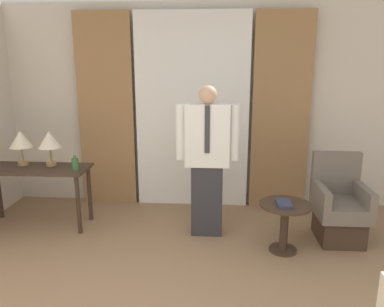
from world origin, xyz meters
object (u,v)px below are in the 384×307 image
(table_lamp_right, at_px, (49,141))
(bottle_near_edge, at_px, (75,164))
(side_table, at_px, (285,219))
(table_lamp_left, at_px, (21,140))
(desk, at_px, (35,176))
(armchair, at_px, (339,209))
(person, at_px, (207,157))
(book, at_px, (284,203))

(table_lamp_right, bearing_deg, bottle_near_edge, -25.11)
(side_table, bearing_deg, table_lamp_left, 169.45)
(table_lamp_left, bearing_deg, desk, -30.17)
(armchair, distance_m, side_table, 0.73)
(armchair, bearing_deg, person, 178.72)
(armchair, relative_size, book, 4.12)
(table_lamp_right, height_order, side_table, table_lamp_right)
(person, bearing_deg, table_lamp_right, 173.87)
(person, relative_size, book, 7.38)
(table_lamp_left, bearing_deg, book, -11.15)
(table_lamp_right, bearing_deg, desk, -149.83)
(desk, distance_m, person, 2.08)
(person, distance_m, side_table, 1.06)
(desk, height_order, book, desk)
(bottle_near_edge, height_order, side_table, bottle_near_edge)
(side_table, bearing_deg, person, 155.88)
(table_lamp_right, bearing_deg, armchair, -4.01)
(desk, xyz_separation_m, table_lamp_left, (-0.18, 0.10, 0.42))
(table_lamp_right, xyz_separation_m, bottle_near_edge, (0.36, -0.17, -0.23))
(desk, relative_size, table_lamp_left, 3.07)
(table_lamp_right, bearing_deg, book, -12.57)
(person, bearing_deg, armchair, -1.28)
(table_lamp_right, relative_size, armchair, 0.44)
(table_lamp_left, xyz_separation_m, table_lamp_right, (0.35, 0.00, 0.00))
(bottle_near_edge, xyz_separation_m, book, (2.32, -0.43, -0.26))
(desk, relative_size, table_lamp_right, 3.07)
(person, xyz_separation_m, side_table, (0.82, -0.37, -0.56))
(desk, distance_m, table_lamp_left, 0.46)
(desk, relative_size, armchair, 1.36)
(person, bearing_deg, table_lamp_left, 174.83)
(desk, relative_size, side_table, 2.43)
(table_lamp_right, height_order, bottle_near_edge, table_lamp_right)
(table_lamp_right, xyz_separation_m, person, (1.88, -0.20, -0.12))
(table_lamp_right, relative_size, side_table, 0.79)
(table_lamp_right, height_order, book, table_lamp_right)
(side_table, bearing_deg, bottle_near_edge, 170.29)
(book, bearing_deg, table_lamp_right, 167.43)
(desk, bearing_deg, side_table, -9.21)
(desk, xyz_separation_m, person, (2.05, -0.10, 0.30))
(armchair, xyz_separation_m, side_table, (-0.65, -0.33, 0.01))
(desk, xyz_separation_m, book, (2.85, -0.49, -0.08))
(desk, relative_size, book, 5.60)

